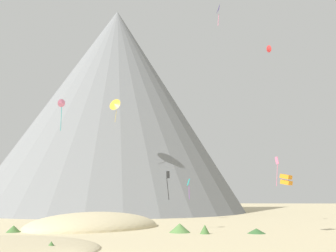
# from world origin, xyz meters

# --- Properties ---
(dune_foreground_left) EXTENTS (23.56, 24.52, 4.21)m
(dune_foreground_left) POSITION_xyz_m (-6.27, 25.54, 0.00)
(dune_foreground_left) COLOR beige
(dune_foreground_left) RESTS_ON ground_plane
(bush_mid_center) EXTENTS (3.43, 3.43, 1.07)m
(bush_mid_center) POSITION_xyz_m (5.55, 19.28, 0.53)
(bush_mid_center) COLOR #568442
(bush_mid_center) RESTS_ON ground_plane
(bush_far_left) EXTENTS (1.43, 1.43, 1.04)m
(bush_far_left) POSITION_xyz_m (8.44, 17.83, 0.52)
(bush_far_left) COLOR #477238
(bush_far_left) RESTS_ON ground_plane
(bush_far_right) EXTENTS (2.23, 2.23, 0.80)m
(bush_far_right) POSITION_xyz_m (-14.27, 18.54, 0.40)
(bush_far_right) COLOR #477238
(bush_far_right) RESTS_ON ground_plane
(bush_scatter_east) EXTENTS (1.42, 1.42, 0.91)m
(bush_scatter_east) POSITION_xyz_m (-3.69, 2.22, 0.45)
(bush_scatter_east) COLOR #477238
(bush_scatter_east) RESTS_ON ground_plane
(bush_low_patch) EXTENTS (2.93, 2.93, 0.57)m
(bush_low_patch) POSITION_xyz_m (14.41, 18.62, 0.29)
(bush_low_patch) COLOR #386633
(bush_low_patch) RESTS_ON ground_plane
(rock_massif) EXTENTS (77.83, 77.83, 60.48)m
(rock_massif) POSITION_xyz_m (-16.10, 79.12, 27.76)
(rock_massif) COLOR slate
(rock_massif) RESTS_ON ground_plane
(kite_black_low) EXTENTS (0.46, 0.71, 3.65)m
(kite_black_low) POSITION_xyz_m (4.01, 21.84, 6.41)
(kite_black_low) COLOR black
(kite_pink_mid) EXTENTS (1.35, 1.39, 5.21)m
(kite_pink_mid) POSITION_xyz_m (-13.83, 31.52, 19.01)
(kite_pink_mid) COLOR pink
(kite_teal_low) EXTENTS (0.65, 0.94, 3.89)m
(kite_teal_low) POSITION_xyz_m (6.67, 45.65, 6.48)
(kite_teal_low) COLOR teal
(kite_indigo_high) EXTENTS (0.86, 1.79, 3.95)m
(kite_indigo_high) POSITION_xyz_m (12.00, 31.79, 35.06)
(kite_indigo_high) COLOR #5138B2
(kite_gold_mid) EXTENTS (2.70, 1.87, 4.97)m
(kite_gold_mid) POSITION_xyz_m (-8.22, 46.68, 22.64)
(kite_gold_mid) COLOR gold
(kite_red_high) EXTENTS (1.41, 1.82, 1.72)m
(kite_red_high) POSITION_xyz_m (26.11, 58.84, 38.87)
(kite_red_high) COLOR red
(kite_rainbow_low) EXTENTS (0.63, 0.54, 5.09)m
(kite_rainbow_low) POSITION_xyz_m (22.02, 39.34, 9.42)
(kite_rainbow_low) COLOR #E5668C
(kite_orange_low) EXTENTS (1.58, 1.57, 1.37)m
(kite_orange_low) POSITION_xyz_m (18.32, 19.30, 6.18)
(kite_orange_low) COLOR orange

